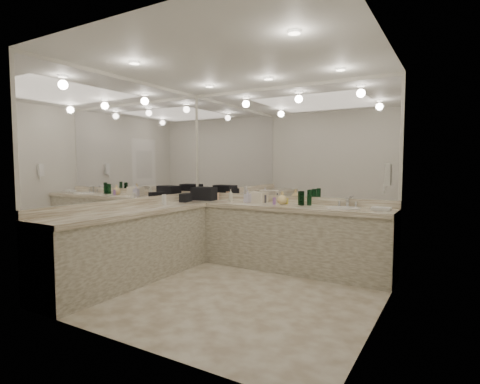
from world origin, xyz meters
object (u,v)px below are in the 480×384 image
Objects in this scene: soap_bottle_b at (248,196)px; black_toiletry_bag at (204,193)px; cream_cosmetic_case at (258,197)px; soap_bottle_c at (282,198)px; hand_towel at (381,209)px; soap_bottle_a at (231,195)px; sink at (343,209)px; wall_phone at (388,175)px.

black_toiletry_bag is at bearing -178.75° from soap_bottle_b.
soap_bottle_c reaches higher than cream_cosmetic_case.
soap_bottle_b reaches higher than hand_towel.
cream_cosmetic_case is 1.47× the size of soap_bottle_a.
soap_bottle_b is (0.31, -0.03, 0.00)m from soap_bottle_a.
wall_phone is at bearing -39.57° from sink.
black_toiletry_bag is at bearing -173.73° from soap_bottle_a.
sink is 1.99× the size of hand_towel.
wall_phone is 1.09× the size of hand_towel.
black_toiletry_bag is 2.64m from hand_towel.
black_toiletry_bag is (-2.18, -0.02, 0.11)m from sink.
wall_phone reaches higher than hand_towel.
soap_bottle_b is at bearing -176.06° from soap_bottle_c.
wall_phone is 2.10m from soap_bottle_b.
wall_phone reaches higher than soap_bottle_a.
wall_phone reaches higher than cream_cosmetic_case.
sink is 0.87m from soap_bottle_c.
sink is 0.91m from wall_phone.
cream_cosmetic_case is (-1.29, 0.10, 0.08)m from sink.
black_toiletry_bag is 1.64× the size of hand_towel.
wall_phone is 2.02m from cream_cosmetic_case.
soap_bottle_a reaches higher than cream_cosmetic_case.
soap_bottle_a is 0.85m from soap_bottle_c.
soap_bottle_b is 1.04× the size of soap_bottle_c.
soap_bottle_c is (0.42, -0.06, 0.01)m from cream_cosmetic_case.
soap_bottle_b is (-2.01, 0.50, -0.36)m from wall_phone.
soap_bottle_b is at bearing -6.22° from soap_bottle_a.
soap_bottle_c is (1.31, 0.05, -0.01)m from black_toiletry_bag.
sink is at bearing -2.47° from soap_bottle_c.
soap_bottle_c is (0.54, 0.04, -0.00)m from soap_bottle_b.
soap_bottle_a is (-2.32, 0.53, -0.36)m from wall_phone.
wall_phone reaches higher than sink.
black_toiletry_bag is 0.46m from soap_bottle_a.
soap_bottle_b is at bearing 1.25° from black_toiletry_bag.
soap_bottle_b reaches higher than sink.
hand_towel is 1.22× the size of soap_bottle_c.
wall_phone is at bearing -73.82° from hand_towel.
soap_bottle_c is at bearing 3.94° from soap_bottle_b.
black_toiletry_bag reaches higher than cream_cosmetic_case.
soap_bottle_a is (-0.43, -0.07, 0.01)m from cream_cosmetic_case.
sink is at bearing 140.43° from wall_phone.
sink is 1.30m from cream_cosmetic_case.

